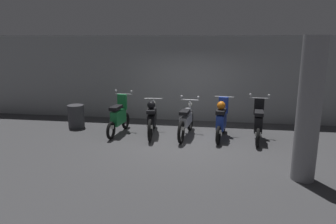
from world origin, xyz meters
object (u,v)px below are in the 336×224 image
motorbike_slot_4 (258,123)px  support_pillar (309,111)px  motorbike_slot_0 (119,117)px  motorbike_slot_1 (152,118)px  trash_bin (76,116)px  motorbike_slot_3 (222,120)px  motorbike_slot_2 (186,120)px

motorbike_slot_4 → support_pillar: bearing=-76.0°
motorbike_slot_0 → motorbike_slot_4: same height
motorbike_slot_1 → trash_bin: 2.65m
motorbike_slot_3 → trash_bin: motorbike_slot_3 is taller
motorbike_slot_4 → trash_bin: bearing=175.1°
motorbike_slot_1 → motorbike_slot_4: bearing=-1.6°
motorbike_slot_0 → motorbike_slot_2: 2.07m
motorbike_slot_0 → support_pillar: bearing=-28.5°
motorbike_slot_3 → support_pillar: (1.67, -2.56, 0.92)m
motorbike_slot_3 → support_pillar: size_ratio=0.57×
motorbike_slot_1 → motorbike_slot_4: (3.11, -0.09, 0.00)m
motorbike_slot_1 → motorbike_slot_3: bearing=-1.2°
trash_bin → support_pillar: bearing=-25.3°
motorbike_slot_1 → trash_bin: bearing=171.3°
motorbike_slot_0 → motorbike_slot_1: motorbike_slot_0 is taller
support_pillar → motorbike_slot_3: bearing=123.0°
motorbike_slot_2 → support_pillar: (2.70, -2.60, 0.99)m
motorbike_slot_0 → trash_bin: motorbike_slot_0 is taller
motorbike_slot_2 → motorbike_slot_4: (2.07, -0.08, 0.04)m
motorbike_slot_0 → motorbike_slot_2: motorbike_slot_0 is taller
motorbike_slot_1 → motorbike_slot_3: size_ratio=1.16×
motorbike_slot_1 → motorbike_slot_2: size_ratio=1.00×
motorbike_slot_0 → motorbike_slot_4: bearing=-0.9°
motorbike_slot_1 → motorbike_slot_4: 3.11m
motorbike_slot_0 → motorbike_slot_3: motorbike_slot_0 is taller
motorbike_slot_2 → motorbike_slot_4: 2.07m
motorbike_slot_1 → motorbike_slot_0: bearing=-178.8°
trash_bin → motorbike_slot_2: bearing=-6.4°
support_pillar → motorbike_slot_0: bearing=151.5°
motorbike_slot_3 → trash_bin: size_ratio=2.23×
motorbike_slot_1 → support_pillar: 4.66m
motorbike_slot_1 → motorbike_slot_3: 2.08m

